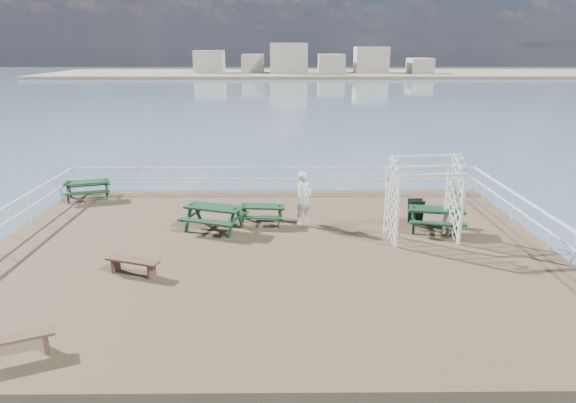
{
  "coord_description": "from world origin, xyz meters",
  "views": [
    {
      "loc": [
        0.41,
        -15.11,
        6.22
      ],
      "look_at": [
        0.57,
        1.64,
        1.1
      ],
      "focal_mm": 32.0,
      "sensor_mm": 36.0,
      "label": 1
    }
  ],
  "objects_px": {
    "picnic_table_d": "(214,213)",
    "trellis_arbor": "(423,203)",
    "picnic_table_c": "(437,215)",
    "flat_bench_near": "(133,263)",
    "picnic_table_b": "(262,210)",
    "flat_bench_far": "(12,342)",
    "picnic_table_a": "(87,186)",
    "person": "(304,198)"
  },
  "relations": [
    {
      "from": "picnic_table_a",
      "to": "trellis_arbor",
      "type": "relative_size",
      "value": 0.74
    },
    {
      "from": "flat_bench_near",
      "to": "person",
      "type": "xyz_separation_m",
      "value": [
        4.98,
        4.26,
        0.63
      ]
    },
    {
      "from": "picnic_table_c",
      "to": "flat_bench_near",
      "type": "distance_m",
      "value": 10.19
    },
    {
      "from": "flat_bench_near",
      "to": "trellis_arbor",
      "type": "relative_size",
      "value": 0.56
    },
    {
      "from": "trellis_arbor",
      "to": "person",
      "type": "bearing_deg",
      "value": 151.01
    },
    {
      "from": "flat_bench_near",
      "to": "flat_bench_far",
      "type": "xyz_separation_m",
      "value": [
        -1.37,
        -4.03,
        0.02
      ]
    },
    {
      "from": "flat_bench_near",
      "to": "picnic_table_d",
      "type": "bearing_deg",
      "value": 82.84
    },
    {
      "from": "flat_bench_near",
      "to": "picnic_table_b",
      "type": "bearing_deg",
      "value": 70.49
    },
    {
      "from": "picnic_table_a",
      "to": "person",
      "type": "height_order",
      "value": "person"
    },
    {
      "from": "trellis_arbor",
      "to": "picnic_table_b",
      "type": "bearing_deg",
      "value": 156.41
    },
    {
      "from": "picnic_table_a",
      "to": "picnic_table_c",
      "type": "height_order",
      "value": "picnic_table_c"
    },
    {
      "from": "picnic_table_a",
      "to": "picnic_table_c",
      "type": "bearing_deg",
      "value": -32.37
    },
    {
      "from": "picnic_table_d",
      "to": "person",
      "type": "xyz_separation_m",
      "value": [
        3.16,
        0.6,
        0.35
      ]
    },
    {
      "from": "picnic_table_d",
      "to": "flat_bench_far",
      "type": "xyz_separation_m",
      "value": [
        -3.19,
        -7.69,
        -0.26
      ]
    },
    {
      "from": "picnic_table_a",
      "to": "flat_bench_near",
      "type": "bearing_deg",
      "value": -78.04
    },
    {
      "from": "picnic_table_c",
      "to": "flat_bench_far",
      "type": "distance_m",
      "value": 13.28
    },
    {
      "from": "picnic_table_c",
      "to": "flat_bench_far",
      "type": "bearing_deg",
      "value": -134.41
    },
    {
      "from": "trellis_arbor",
      "to": "picnic_table_c",
      "type": "bearing_deg",
      "value": 42.79
    },
    {
      "from": "picnic_table_b",
      "to": "picnic_table_d",
      "type": "xyz_separation_m",
      "value": [
        -1.65,
        -0.66,
        0.13
      ]
    },
    {
      "from": "picnic_table_a",
      "to": "flat_bench_far",
      "type": "height_order",
      "value": "picnic_table_a"
    },
    {
      "from": "picnic_table_b",
      "to": "trellis_arbor",
      "type": "distance_m",
      "value": 5.67
    },
    {
      "from": "picnic_table_a",
      "to": "person",
      "type": "xyz_separation_m",
      "value": [
        8.95,
        -3.2,
        0.41
      ]
    },
    {
      "from": "picnic_table_b",
      "to": "flat_bench_far",
      "type": "relative_size",
      "value": 1.01
    },
    {
      "from": "person",
      "to": "trellis_arbor",
      "type": "bearing_deg",
      "value": -60.95
    },
    {
      "from": "flat_bench_far",
      "to": "trellis_arbor",
      "type": "bearing_deg",
      "value": 9.59
    },
    {
      "from": "picnic_table_d",
      "to": "flat_bench_far",
      "type": "distance_m",
      "value": 8.33
    },
    {
      "from": "picnic_table_d",
      "to": "trellis_arbor",
      "type": "relative_size",
      "value": 0.84
    },
    {
      "from": "picnic_table_d",
      "to": "flat_bench_near",
      "type": "height_order",
      "value": "picnic_table_d"
    },
    {
      "from": "flat_bench_far",
      "to": "flat_bench_near",
      "type": "bearing_deg",
      "value": 47.62
    },
    {
      "from": "trellis_arbor",
      "to": "person",
      "type": "distance_m",
      "value": 4.19
    },
    {
      "from": "picnic_table_c",
      "to": "trellis_arbor",
      "type": "distance_m",
      "value": 1.32
    },
    {
      "from": "picnic_table_c",
      "to": "person",
      "type": "relative_size",
      "value": 1.1
    },
    {
      "from": "picnic_table_a",
      "to": "flat_bench_far",
      "type": "relative_size",
      "value": 1.27
    },
    {
      "from": "picnic_table_a",
      "to": "picnic_table_d",
      "type": "bearing_deg",
      "value": -49.33
    },
    {
      "from": "picnic_table_d",
      "to": "flat_bench_far",
      "type": "relative_size",
      "value": 1.44
    },
    {
      "from": "picnic_table_c",
      "to": "person",
      "type": "bearing_deg",
      "value": -178.35
    },
    {
      "from": "flat_bench_far",
      "to": "picnic_table_b",
      "type": "bearing_deg",
      "value": 36.31
    },
    {
      "from": "picnic_table_a",
      "to": "picnic_table_b",
      "type": "bearing_deg",
      "value": -38.97
    },
    {
      "from": "picnic_table_a",
      "to": "flat_bench_far",
      "type": "xyz_separation_m",
      "value": [
        2.6,
        -11.49,
        -0.2
      ]
    },
    {
      "from": "picnic_table_a",
      "to": "picnic_table_c",
      "type": "xyz_separation_m",
      "value": [
        13.54,
        -3.96,
        0.02
      ]
    },
    {
      "from": "picnic_table_b",
      "to": "picnic_table_d",
      "type": "relative_size",
      "value": 0.7
    },
    {
      "from": "picnic_table_c",
      "to": "flat_bench_near",
      "type": "bearing_deg",
      "value": -148.86
    }
  ]
}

